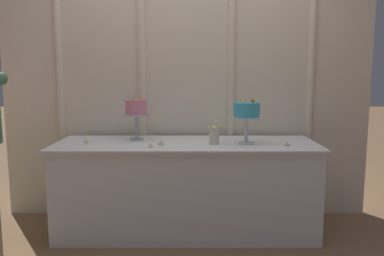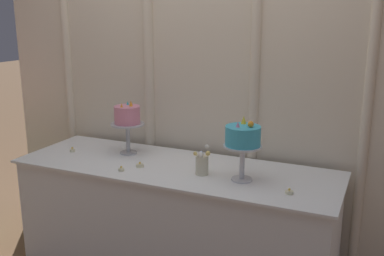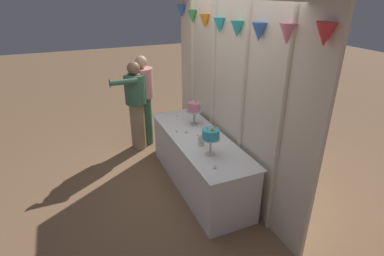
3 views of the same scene
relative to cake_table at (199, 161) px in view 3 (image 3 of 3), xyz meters
name	(u,v)px [view 3 (image 3 of 3)]	position (x,y,z in m)	size (l,w,h in m)	color
ground_plane	(192,185)	(0.00, -0.10, -0.38)	(24.00, 24.00, 0.00)	#846042
draped_curtain	(228,90)	(-0.01, 0.42, 0.99)	(3.36, 0.17, 2.57)	beige
cake_table	(199,161)	(0.00, 0.00, 0.00)	(2.14, 0.71, 0.76)	white
cake_display_nearleft	(194,108)	(-0.42, 0.11, 0.64)	(0.24, 0.24, 0.39)	#B2B2B7
cake_display_nearright	(211,135)	(0.48, -0.07, 0.64)	(0.23, 0.23, 0.38)	silver
flower_vase	(201,140)	(0.23, -0.07, 0.45)	(0.10, 0.10, 0.19)	beige
tealight_far_left	(177,116)	(-0.82, -0.02, 0.39)	(0.04, 0.04, 0.04)	beige
tealight_near_left	(177,131)	(-0.27, -0.22, 0.39)	(0.04, 0.04, 0.03)	beige
tealight_near_right	(186,132)	(-0.20, -0.11, 0.39)	(0.05, 0.05, 0.03)	beige
tealight_far_right	(215,167)	(0.79, -0.16, 0.39)	(0.05, 0.05, 0.03)	beige
guest_man_pink_jacket	(144,98)	(-1.58, -0.35, 0.49)	(0.49, 0.49, 1.60)	#3D6B4C
guest_man_dark_suit	(136,103)	(-1.45, -0.52, 0.46)	(0.52, 0.62, 1.54)	#9E8966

